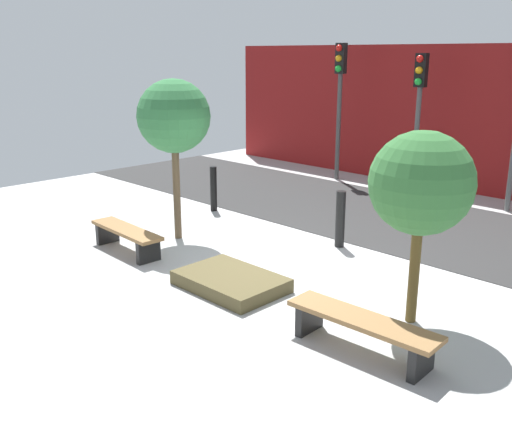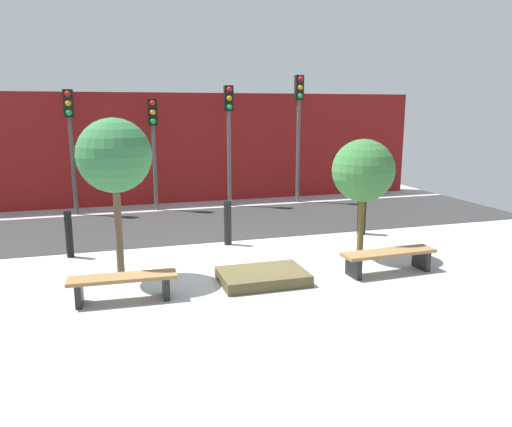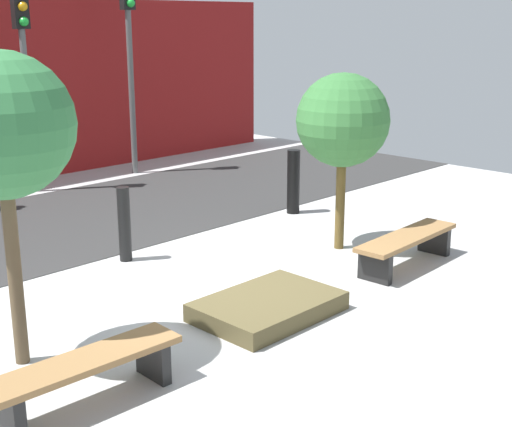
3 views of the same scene
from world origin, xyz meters
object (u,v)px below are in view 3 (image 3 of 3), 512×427
planter_bed (268,306)px  bollard_center (293,182)px  traffic_light_east (129,37)px  bollard_left (124,224)px  bench_right (407,243)px  tree_behind_left_bench (1,127)px  traffic_light_mid_east (24,51)px  bench_left (86,371)px  tree_behind_right_bench (343,121)px

planter_bed → bollard_center: bollard_center is taller
traffic_light_east → bollard_left: bearing=-127.7°
bollard_center → traffic_light_east: bearing=89.0°
bench_right → tree_behind_left_bench: 5.38m
bench_right → bollard_center: 3.03m
planter_bed → tree_behind_left_bench: bearing=159.5°
bench_right → traffic_light_mid_east: traffic_light_mid_east is taller
traffic_light_east → bench_left: bearing=-128.9°
bench_left → tree_behind_right_bench: bearing=15.2°
bench_left → planter_bed: bearing=7.0°
bench_right → planter_bed: (-2.45, 0.20, -0.21)m
tree_behind_right_bench → bollard_center: tree_behind_right_bench is taller
bench_left → planter_bed: (2.45, 0.20, -0.21)m
tree_behind_right_bench → traffic_light_east: 6.44m
tree_behind_right_bench → traffic_light_east: size_ratio=0.60×
traffic_light_mid_east → bench_left: bearing=-116.1°
bollard_left → traffic_light_mid_east: size_ratio=0.27×
planter_bed → tree_behind_left_bench: (-2.45, 0.92, 2.15)m
planter_bed → tree_behind_right_bench: (2.45, 0.92, 1.72)m
traffic_light_mid_east → tree_behind_right_bench: bearing=-78.5°
bench_left → traffic_light_east: 9.82m
bench_left → traffic_light_east: traffic_light_east is taller
planter_bed → tree_behind_left_bench: tree_behind_left_bench is taller
planter_bed → tree_behind_left_bench: 3.39m
tree_behind_right_bench → bollard_left: size_ratio=2.43×
tree_behind_right_bench → traffic_light_east: traffic_light_east is taller
bench_left → traffic_light_mid_east: size_ratio=0.46×
tree_behind_right_bench → bollard_left: bearing=144.6°
bench_left → bench_right: size_ratio=0.93×
bench_right → traffic_light_mid_east: (-1.28, 7.39, 2.28)m
bench_right → traffic_light_east: size_ratio=0.46×
traffic_light_mid_east → tree_behind_left_bench: bearing=-120.0°
tree_behind_left_bench → bollard_center: size_ratio=2.73×
bench_left → tree_behind_right_bench: 5.25m
bollard_left → traffic_light_mid_east: 5.13m
tree_behind_left_bench → traffic_light_mid_east: 7.25m
bollard_center → planter_bed: bearing=-142.2°
tree_behind_right_bench → traffic_light_mid_east: size_ratio=0.66×
bollard_center → traffic_light_mid_east: 5.47m
planter_bed → tree_behind_right_bench: bearing=20.5°
bench_right → traffic_light_east: (1.06, 7.39, 2.50)m
tree_behind_right_bench → traffic_light_mid_east: (-1.28, 6.27, 0.78)m
bench_left → bollard_left: (2.45, 2.85, 0.20)m
bench_left → bench_right: bench_right is taller
bench_right → bollard_left: bearing=128.3°
tree_behind_left_bench → bollard_center: 6.36m
planter_bed → tree_behind_left_bench: size_ratio=0.53×
bench_left → bollard_left: 3.77m
planter_bed → bollard_center: (3.43, 2.65, 0.44)m
tree_behind_left_bench → bollard_center: (5.87, 1.74, -1.72)m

